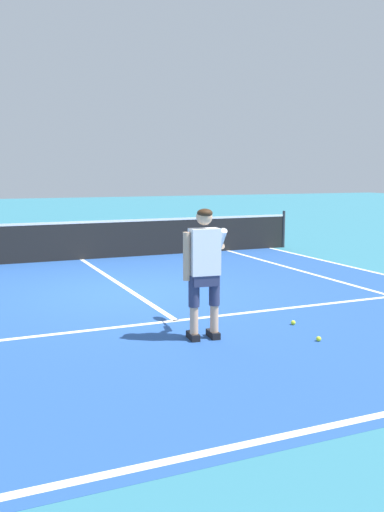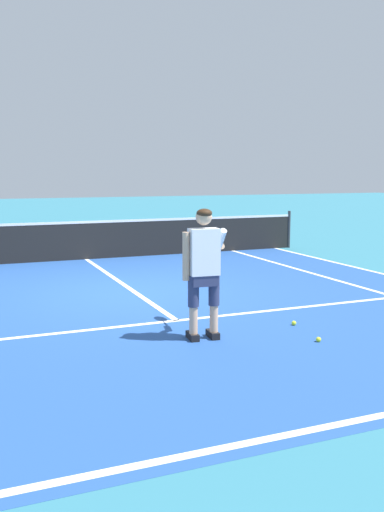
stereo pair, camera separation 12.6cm
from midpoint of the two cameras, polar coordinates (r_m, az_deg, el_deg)
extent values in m
plane|color=teal|center=(10.31, -6.53, -3.67)|extent=(80.00, 80.00, 0.00)
cube|color=#234C93|center=(9.50, -4.99, -4.68)|extent=(10.98, 10.55, 0.00)
cube|color=white|center=(5.18, 13.86, -16.35)|extent=(10.98, 0.10, 0.01)
cube|color=white|center=(8.29, -2.07, -6.60)|extent=(8.23, 0.10, 0.01)
cube|color=white|center=(11.26, -8.02, -2.65)|extent=(0.10, 6.40, 0.01)
cube|color=white|center=(11.45, 14.96, -2.67)|extent=(0.10, 10.15, 0.01)
cylinder|color=#333338|center=(16.52, 9.11, 2.72)|extent=(0.08, 0.08, 1.07)
cube|color=black|center=(14.26, -11.49, 1.44)|extent=(11.84, 0.02, 0.91)
cube|color=white|center=(14.21, -11.55, 3.38)|extent=(11.84, 0.03, 0.06)
cube|color=black|center=(7.38, -0.39, -8.17)|extent=(0.14, 0.29, 0.09)
cube|color=black|center=(7.47, 1.68, -7.98)|extent=(0.14, 0.29, 0.09)
cylinder|color=tan|center=(7.28, -0.29, -6.56)|extent=(0.11, 0.11, 0.36)
cylinder|color=#2D3351|center=(7.19, -0.30, -3.60)|extent=(0.14, 0.14, 0.41)
cylinder|color=tan|center=(7.37, 1.79, -6.38)|extent=(0.11, 0.11, 0.36)
cylinder|color=#2D3351|center=(7.28, 1.80, -3.45)|extent=(0.14, 0.14, 0.41)
cube|color=#2D3351|center=(7.20, 0.76, -2.24)|extent=(0.36, 0.23, 0.20)
cube|color=white|center=(7.15, 0.77, 0.44)|extent=(0.40, 0.25, 0.60)
cylinder|color=tan|center=(7.08, -1.07, -0.05)|extent=(0.09, 0.09, 0.62)
cylinder|color=white|center=(7.30, 2.51, 1.79)|extent=(0.11, 0.27, 0.29)
cylinder|color=tan|center=(7.53, 2.22, 0.92)|extent=(0.11, 0.30, 0.14)
sphere|color=tan|center=(7.11, 0.75, 4.00)|extent=(0.21, 0.21, 0.21)
ellipsoid|color=#382314|center=(7.08, 0.80, 4.39)|extent=(0.22, 0.22, 0.12)
cylinder|color=#232326|center=(7.74, 1.76, 0.91)|extent=(0.05, 0.20, 0.03)
cylinder|color=black|center=(7.88, 1.39, 1.04)|extent=(0.03, 0.10, 0.02)
torus|color=black|center=(8.05, 0.95, 1.20)|extent=(0.05, 0.30, 0.30)
cylinder|color=silver|center=(8.05, 0.95, 1.20)|extent=(0.03, 0.25, 0.25)
sphere|color=#CCE02D|center=(7.47, 12.32, -8.26)|extent=(0.07, 0.07, 0.07)
sphere|color=#CCE02D|center=(8.18, 9.85, -6.71)|extent=(0.07, 0.07, 0.07)
camera|label=1|loc=(0.06, -90.48, -0.07)|focal=39.21mm
camera|label=2|loc=(0.06, 89.52, 0.07)|focal=39.21mm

